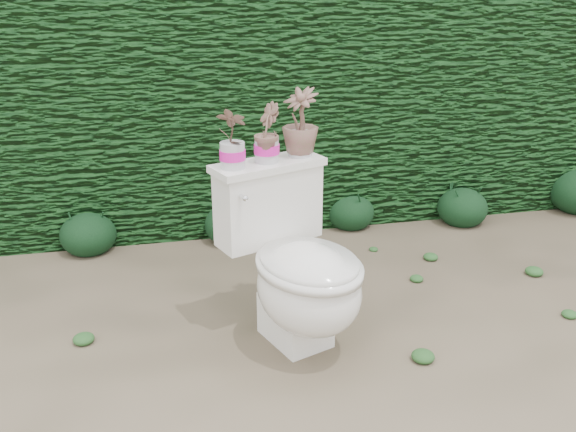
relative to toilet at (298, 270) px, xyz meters
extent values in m
plane|color=#817159|center=(-0.22, 0.13, -0.36)|extent=(60.00, 60.00, 0.00)
cube|color=#1B501A|center=(-0.22, 1.73, 0.44)|extent=(8.00, 1.00, 1.60)
cube|color=white|center=(-0.01, 0.02, -0.26)|extent=(0.31, 0.36, 0.20)
ellipsoid|color=white|center=(0.03, -0.08, -0.06)|extent=(0.56, 0.62, 0.39)
cube|color=white|center=(-0.08, 0.22, 0.22)|extent=(0.50, 0.32, 0.34)
cube|color=white|center=(-0.08, 0.22, 0.40)|extent=(0.53, 0.35, 0.03)
cylinder|color=silver|center=(-0.22, 0.07, 0.32)|extent=(0.04, 0.06, 0.02)
sphere|color=silver|center=(-0.21, 0.04, 0.32)|extent=(0.03, 0.03, 0.03)
imported|color=#366D21|center=(-0.24, 0.16, 0.54)|extent=(0.15, 0.14, 0.24)
imported|color=#366D21|center=(-0.09, 0.22, 0.54)|extent=(0.13, 0.15, 0.24)
imported|color=#366D21|center=(0.07, 0.28, 0.56)|extent=(0.23, 0.23, 0.29)
ellipsoid|color=#123517|center=(-0.98, 1.21, -0.23)|extent=(0.32, 0.32, 0.26)
ellipsoid|color=#123517|center=(-0.14, 1.19, -0.22)|extent=(0.33, 0.33, 0.26)
ellipsoid|color=#123517|center=(0.64, 1.26, -0.23)|extent=(0.30, 0.30, 0.24)
ellipsoid|color=#123517|center=(1.37, 1.15, -0.23)|extent=(0.32, 0.32, 0.26)
camera|label=1|loc=(-0.57, -2.40, 1.22)|focal=40.00mm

